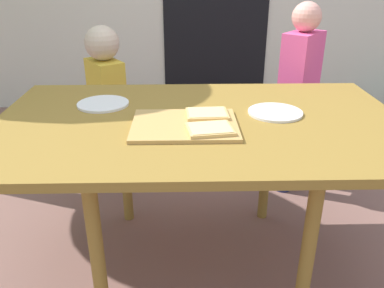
% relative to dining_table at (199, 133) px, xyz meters
% --- Properties ---
extents(ground_plane, '(16.00, 16.00, 0.00)m').
position_rel_dining_table_xyz_m(ground_plane, '(0.00, 0.00, -0.64)').
color(ground_plane, '#805A50').
extents(dining_table, '(1.55, 0.94, 0.69)m').
position_rel_dining_table_xyz_m(dining_table, '(0.00, 0.00, 0.00)').
color(dining_table, olive).
rests_on(dining_table, ground).
extents(cutting_board, '(0.38, 0.30, 0.01)m').
position_rel_dining_table_xyz_m(cutting_board, '(-0.06, -0.08, 0.06)').
color(cutting_board, tan).
rests_on(cutting_board, dining_table).
extents(pizza_slice_near_right, '(0.17, 0.15, 0.01)m').
position_rel_dining_table_xyz_m(pizza_slice_near_right, '(0.03, -0.15, 0.08)').
color(pizza_slice_near_right, tan).
rests_on(pizza_slice_near_right, cutting_board).
extents(pizza_slice_far_right, '(0.16, 0.13, 0.01)m').
position_rel_dining_table_xyz_m(pizza_slice_far_right, '(0.03, -0.00, 0.08)').
color(pizza_slice_far_right, tan).
rests_on(pizza_slice_far_right, cutting_board).
extents(plate_white_left, '(0.21, 0.21, 0.01)m').
position_rel_dining_table_xyz_m(plate_white_left, '(-0.39, 0.17, 0.06)').
color(plate_white_left, white).
rests_on(plate_white_left, dining_table).
extents(plate_white_right, '(0.21, 0.21, 0.01)m').
position_rel_dining_table_xyz_m(plate_white_right, '(0.30, 0.05, 0.06)').
color(plate_white_right, silver).
rests_on(plate_white_right, dining_table).
extents(child_left, '(0.25, 0.28, 0.93)m').
position_rel_dining_table_xyz_m(child_left, '(-0.49, 0.76, -0.09)').
color(child_left, '#3D3C46').
rests_on(child_left, ground).
extents(child_right, '(0.26, 0.27, 1.06)m').
position_rel_dining_table_xyz_m(child_right, '(0.57, 0.68, -0.04)').
color(child_right, navy).
rests_on(child_right, ground).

